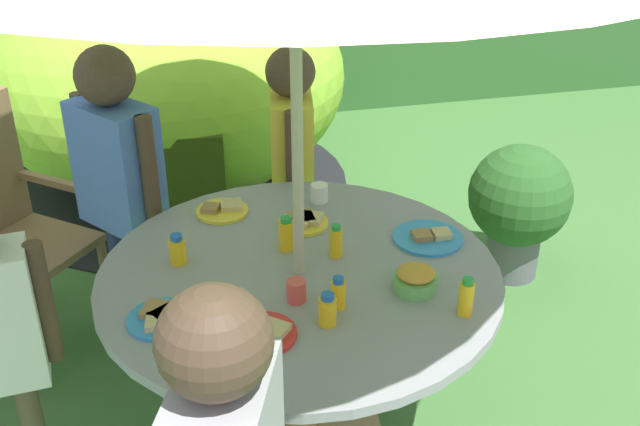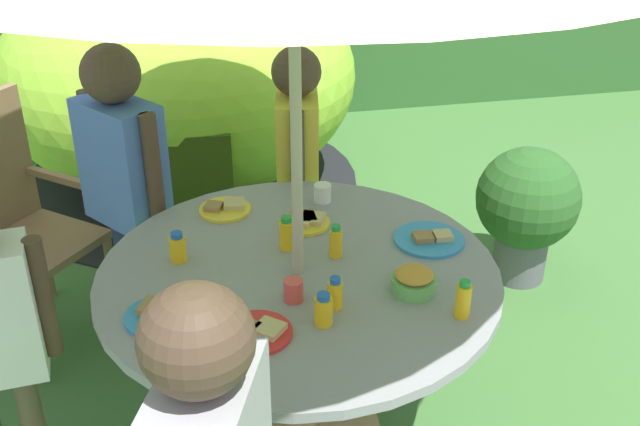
% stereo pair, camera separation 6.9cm
% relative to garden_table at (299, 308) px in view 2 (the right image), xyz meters
% --- Properties ---
extents(garden_table, '(1.33, 1.33, 0.73)m').
position_rel_garden_table_xyz_m(garden_table, '(0.00, 0.00, 0.00)').
color(garden_table, tan).
rests_on(garden_table, ground_plane).
extents(wooden_chair, '(0.68, 0.69, 1.05)m').
position_rel_garden_table_xyz_m(wooden_chair, '(-1.07, 0.89, -0.00)').
color(wooden_chair, brown).
rests_on(wooden_chair, ground_plane).
extents(dome_tent, '(2.24, 2.24, 1.35)m').
position_rel_garden_table_xyz_m(dome_tent, '(-0.30, 2.23, 0.09)').
color(dome_tent, '#8CC633').
rests_on(dome_tent, ground_plane).
extents(potted_plant, '(0.49, 0.49, 0.68)m').
position_rel_garden_table_xyz_m(potted_plant, '(1.24, 0.85, -0.18)').
color(potted_plant, '#595960').
rests_on(potted_plant, ground_plane).
extents(child_in_yellow_shirt, '(0.23, 0.41, 1.22)m').
position_rel_garden_table_xyz_m(child_in_yellow_shirt, '(0.15, 0.88, 0.20)').
color(child_in_yellow_shirt, navy).
rests_on(child_in_yellow_shirt, ground_plane).
extents(child_in_blue_shirt, '(0.36, 0.39, 1.32)m').
position_rel_garden_table_xyz_m(child_in_blue_shirt, '(-0.56, 0.72, 0.26)').
color(child_in_blue_shirt, navy).
rests_on(child_in_blue_shirt, ground_plane).
extents(snack_bowl, '(0.14, 0.14, 0.08)m').
position_rel_garden_table_xyz_m(snack_bowl, '(0.33, -0.19, 0.19)').
color(snack_bowl, '#66B259').
rests_on(snack_bowl, garden_table).
extents(plate_center_front, '(0.21, 0.21, 0.03)m').
position_rel_garden_table_xyz_m(plate_center_front, '(-0.45, -0.17, 0.16)').
color(plate_center_front, '#338CD8').
rests_on(plate_center_front, garden_table).
extents(plate_center_back, '(0.25, 0.25, 0.03)m').
position_rel_garden_table_xyz_m(plate_center_back, '(0.48, 0.10, 0.16)').
color(plate_center_back, '#338CD8').
rests_on(plate_center_back, garden_table).
extents(plate_front_edge, '(0.18, 0.18, 0.03)m').
position_rel_garden_table_xyz_m(plate_front_edge, '(0.08, 0.30, 0.16)').
color(plate_front_edge, yellow).
rests_on(plate_front_edge, garden_table).
extents(plate_mid_left, '(0.21, 0.21, 0.03)m').
position_rel_garden_table_xyz_m(plate_mid_left, '(-0.18, -0.31, 0.16)').
color(plate_mid_left, red).
rests_on(plate_mid_left, garden_table).
extents(plate_far_left, '(0.19, 0.19, 0.03)m').
position_rel_garden_table_xyz_m(plate_far_left, '(-0.20, 0.46, 0.16)').
color(plate_far_left, yellow).
rests_on(plate_far_left, garden_table).
extents(juice_bottle_near_left, '(0.06, 0.06, 0.11)m').
position_rel_garden_table_xyz_m(juice_bottle_near_left, '(-0.38, 0.14, 0.20)').
color(juice_bottle_near_left, yellow).
rests_on(juice_bottle_near_left, garden_table).
extents(juice_bottle_near_right, '(0.05, 0.05, 0.11)m').
position_rel_garden_table_xyz_m(juice_bottle_near_right, '(0.02, -0.30, 0.20)').
color(juice_bottle_near_right, yellow).
rests_on(juice_bottle_near_right, garden_table).
extents(juice_bottle_far_right, '(0.05, 0.05, 0.11)m').
position_rel_garden_table_xyz_m(juice_bottle_far_right, '(0.07, -0.22, 0.20)').
color(juice_bottle_far_right, yellow).
rests_on(juice_bottle_far_right, garden_table).
extents(juice_bottle_mid_right, '(0.04, 0.04, 0.12)m').
position_rel_garden_table_xyz_m(juice_bottle_mid_right, '(0.14, 0.07, 0.20)').
color(juice_bottle_mid_right, yellow).
rests_on(juice_bottle_mid_right, garden_table).
extents(juice_bottle_back_edge, '(0.05, 0.05, 0.13)m').
position_rel_garden_table_xyz_m(juice_bottle_back_edge, '(0.44, -0.34, 0.21)').
color(juice_bottle_back_edge, yellow).
rests_on(juice_bottle_back_edge, garden_table).
extents(juice_bottle_spot_a, '(0.05, 0.05, 0.12)m').
position_rel_garden_table_xyz_m(juice_bottle_spot_a, '(-0.01, 0.15, 0.21)').
color(juice_bottle_spot_a, yellow).
rests_on(juice_bottle_spot_a, garden_table).
extents(cup_near, '(0.06, 0.06, 0.07)m').
position_rel_garden_table_xyz_m(cup_near, '(-0.04, -0.16, 0.19)').
color(cup_near, '#E04C47').
rests_on(cup_near, garden_table).
extents(cup_far, '(0.07, 0.07, 0.07)m').
position_rel_garden_table_xyz_m(cup_far, '(0.18, 0.47, 0.18)').
color(cup_far, white).
rests_on(cup_far, garden_table).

